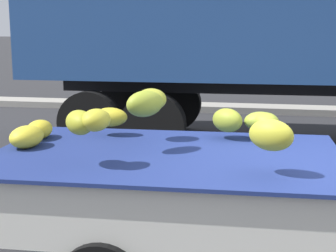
# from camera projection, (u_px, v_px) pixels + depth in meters

# --- Properties ---
(curb_strip) EXTENTS (80.00, 0.80, 0.16)m
(curb_strip) POSITION_uv_depth(u_px,v_px,m) (291.00, 110.00, 12.82)
(curb_strip) COLOR gray
(curb_strip) RESTS_ON ground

